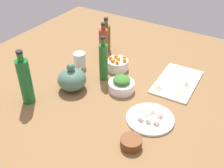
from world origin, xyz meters
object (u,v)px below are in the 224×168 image
(cutting_board, at_px, (177,82))
(teapot, at_px, (72,79))
(bottle_2, at_px, (103,61))
(bowl_small_side, at_px, (131,143))
(bottle_3, at_px, (106,37))
(plate_tofu, at_px, (150,119))
(bottle_0, at_px, (104,44))
(bowl_greens, at_px, (121,86))
(drinking_glass_0, at_px, (80,60))
(bottle_1, at_px, (25,81))
(bowl_carrots, at_px, (117,65))

(cutting_board, relative_size, teapot, 2.01)
(teapot, xyz_separation_m, bottle_2, (0.17, -0.09, 0.05))
(bowl_small_side, xyz_separation_m, teapot, (0.19, 0.46, 0.04))
(bottle_3, bearing_deg, plate_tofu, -130.58)
(teapot, height_order, bottle_3, bottle_3)
(bottle_0, bearing_deg, bowl_greens, -131.10)
(bowl_small_side, relative_size, bottle_0, 0.37)
(bottle_2, relative_size, bottle_3, 1.14)
(bottle_0, distance_m, bottle_3, 0.12)
(bottle_2, bearing_deg, bottle_0, 33.17)
(teapot, relative_size, drinking_glass_0, 1.81)
(bottle_1, xyz_separation_m, bottle_2, (0.37, -0.21, -0.01))
(bottle_2, bearing_deg, bottle_3, 30.33)
(cutting_board, xyz_separation_m, bottle_2, (-0.18, 0.37, 0.11))
(cutting_board, xyz_separation_m, bowl_small_side, (-0.54, -0.01, 0.02))
(bowl_greens, relative_size, bottle_2, 0.53)
(cutting_board, bearing_deg, drinking_glass_0, 105.00)
(bottle_0, height_order, bottle_3, bottle_0)
(bottle_1, relative_size, drinking_glass_0, 3.10)
(cutting_board, height_order, bottle_3, bottle_3)
(bottle_3, bearing_deg, teapot, -170.00)
(bowl_carrots, relative_size, bottle_2, 0.50)
(bottle_0, bearing_deg, bowl_carrots, -112.46)
(bottle_2, xyz_separation_m, bottle_3, (0.29, 0.17, -0.02))
(bowl_carrots, bearing_deg, cutting_board, -81.97)
(bowl_small_side, relative_size, bottle_2, 0.35)
(bottle_1, bearing_deg, drinking_glass_0, -2.54)
(cutting_board, height_order, bottle_2, bottle_2)
(bowl_greens, relative_size, bottle_1, 0.48)
(plate_tofu, xyz_separation_m, bottle_1, (-0.20, 0.58, 0.12))
(teapot, bearing_deg, cutting_board, -52.82)
(bottle_3, distance_m, drinking_glass_0, 0.27)
(teapot, xyz_separation_m, bottle_0, (0.35, 0.03, 0.04))
(bowl_carrots, relative_size, bottle_1, 0.45)
(bottle_0, bearing_deg, drinking_glass_0, 155.46)
(cutting_board, height_order, bowl_carrots, bowl_carrots)
(cutting_board, distance_m, teapot, 0.58)
(bottle_2, height_order, drinking_glass_0, bottle_2)
(plate_tofu, distance_m, bowl_carrots, 0.47)
(bottle_0, relative_size, drinking_glass_0, 2.63)
(bottle_0, distance_m, bottle_2, 0.22)
(bowl_greens, height_order, drinking_glass_0, drinking_glass_0)
(bowl_greens, bearing_deg, bottle_2, 72.20)
(teapot, distance_m, drinking_glass_0, 0.22)
(teapot, distance_m, bottle_3, 0.47)
(teapot, bearing_deg, drinking_glass_0, 27.15)
(bowl_carrots, distance_m, bottle_3, 0.25)
(cutting_board, height_order, bottle_1, bottle_1)
(bowl_greens, distance_m, bottle_3, 0.46)
(bowl_greens, distance_m, drinking_glass_0, 0.34)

